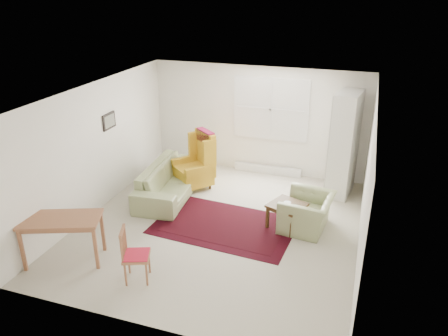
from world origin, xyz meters
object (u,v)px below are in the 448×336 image
(stool, at_px, (202,172))
(desk, at_px, (64,239))
(armchair, at_px, (307,209))
(desk_chair, at_px, (136,255))
(sofa, at_px, (171,174))
(coffee_table, at_px, (286,216))
(cabinet, at_px, (344,144))
(wingback_chair, at_px, (193,161))

(stool, relative_size, desk, 0.37)
(armchair, distance_m, desk, 4.22)
(desk, height_order, desk_chair, desk_chair)
(sofa, height_order, desk, sofa)
(coffee_table, relative_size, desk, 0.48)
(sofa, relative_size, coffee_table, 3.88)
(sofa, xyz_separation_m, armchair, (2.94, -0.50, -0.08))
(desk, bearing_deg, sofa, 77.22)
(cabinet, bearing_deg, stool, -163.45)
(armchair, distance_m, coffee_table, 0.40)
(wingback_chair, distance_m, coffee_table, 2.54)
(coffee_table, relative_size, stool, 1.29)
(coffee_table, distance_m, desk_chair, 2.91)
(stool, relative_size, cabinet, 0.21)
(sofa, height_order, desk_chair, sofa)
(desk_chair, bearing_deg, coffee_table, -60.22)
(wingback_chair, bearing_deg, sofa, -84.70)
(sofa, relative_size, wingback_chair, 1.81)
(wingback_chair, distance_m, cabinet, 3.22)
(wingback_chair, distance_m, desk, 3.35)
(armchair, bearing_deg, stool, -111.09)
(sofa, xyz_separation_m, desk_chair, (0.74, -2.83, -0.02))
(cabinet, relative_size, desk, 1.79)
(stool, height_order, desk_chair, desk_chair)
(cabinet, bearing_deg, sofa, -151.69)
(sofa, distance_m, desk, 2.83)
(armchair, height_order, wingback_chair, wingback_chair)
(sofa, height_order, armchair, sofa)
(stool, xyz_separation_m, desk_chair, (0.34, -3.63, 0.21))
(sofa, distance_m, desk_chair, 2.93)
(sofa, bearing_deg, cabinet, -74.89)
(armchair, distance_m, cabinet, 1.91)
(stool, height_order, cabinet, cabinet)
(coffee_table, distance_m, stool, 2.60)
(wingback_chair, xyz_separation_m, desk_chair, (0.43, -3.29, -0.19))
(armchair, distance_m, desk_chair, 3.21)
(cabinet, distance_m, desk, 5.70)
(armchair, xyz_separation_m, cabinet, (0.46, 1.71, 0.71))
(armchair, xyz_separation_m, desk_chair, (-2.20, -2.34, 0.05))
(wingback_chair, bearing_deg, cabinet, 53.42)
(sofa, bearing_deg, armchair, -104.09)
(sofa, relative_size, cabinet, 1.04)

